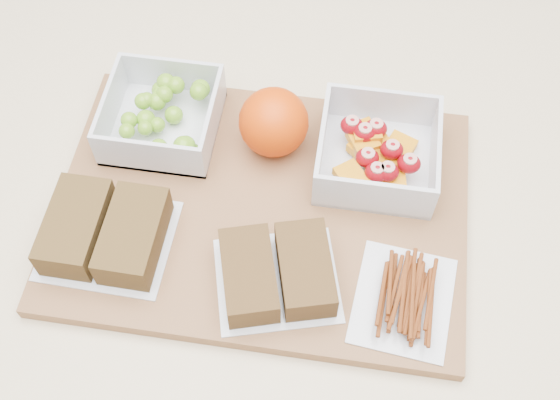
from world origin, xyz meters
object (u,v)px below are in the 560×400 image
(sandwich_bag_center, at_px, (277,273))
(pretzel_bag, at_px, (405,296))
(orange, at_px, (274,122))
(fruit_container, at_px, (377,154))
(sandwich_bag_left, at_px, (105,232))
(grape_container, at_px, (164,115))
(cutting_board, at_px, (262,209))

(sandwich_bag_center, distance_m, pretzel_bag, 0.12)
(orange, distance_m, pretzel_bag, 0.22)
(fruit_container, height_order, sandwich_bag_center, fruit_container)
(orange, distance_m, sandwich_bag_left, 0.20)
(fruit_container, distance_m, sandwich_bag_center, 0.17)
(grape_container, relative_size, sandwich_bag_left, 0.92)
(orange, bearing_deg, fruit_container, -6.05)
(sandwich_bag_center, bearing_deg, cutting_board, 109.39)
(pretzel_bag, bearing_deg, grape_container, 148.09)
(cutting_board, bearing_deg, sandwich_bag_left, -156.01)
(cutting_board, xyz_separation_m, grape_container, (-0.12, 0.08, 0.03))
(sandwich_bag_left, relative_size, sandwich_bag_center, 0.92)
(orange, distance_m, sandwich_bag_center, 0.17)
(cutting_board, distance_m, sandwich_bag_left, 0.16)
(fruit_container, distance_m, sandwich_bag_left, 0.29)
(grape_container, height_order, fruit_container, fruit_container)
(cutting_board, bearing_deg, sandwich_bag_center, -70.61)
(fruit_container, xyz_separation_m, orange, (-0.11, 0.01, 0.02))
(grape_container, bearing_deg, sandwich_bag_left, -99.17)
(fruit_container, bearing_deg, cutting_board, -148.42)
(pretzel_bag, bearing_deg, orange, 132.27)
(cutting_board, bearing_deg, orange, 89.68)
(sandwich_bag_center, relative_size, pretzel_bag, 1.18)
(fruit_container, distance_m, pretzel_bag, 0.16)
(sandwich_bag_left, height_order, sandwich_bag_center, sandwich_bag_left)
(orange, relative_size, pretzel_bag, 0.63)
(grape_container, bearing_deg, cutting_board, -34.83)
(grape_container, distance_m, sandwich_bag_left, 0.15)
(orange, height_order, sandwich_bag_left, orange)
(grape_container, height_order, orange, orange)
(sandwich_bag_left, bearing_deg, sandwich_bag_center, -5.97)
(cutting_board, xyz_separation_m, sandwich_bag_left, (-0.14, -0.06, 0.03))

